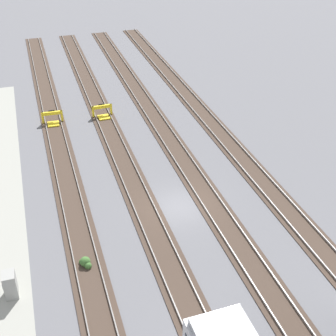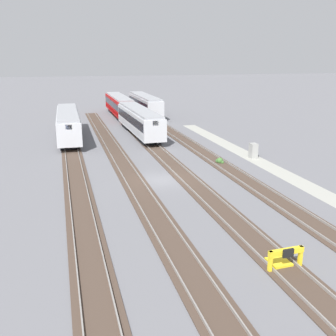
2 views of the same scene
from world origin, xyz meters
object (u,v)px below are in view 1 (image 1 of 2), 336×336
bumper_stop_near_inner_track (103,112)px  weed_clump (85,263)px  electrical_cabinet (10,285)px  bumper_stop_nearest_track (53,119)px

bumper_stop_near_inner_track → weed_clump: 20.74m
electrical_cabinet → weed_clump: size_ratio=1.74×
bumper_stop_near_inner_track → weed_clump: bumper_stop_near_inner_track is taller
electrical_cabinet → weed_clump: (-1.09, 4.34, -0.56)m
bumper_stop_nearest_track → bumper_stop_near_inner_track: 4.84m
bumper_stop_nearest_track → weed_clump: bumper_stop_nearest_track is taller
bumper_stop_near_inner_track → weed_clump: size_ratio=2.18×
electrical_cabinet → weed_clump: electrical_cabinet is taller
weed_clump → bumper_stop_nearest_track: bearing=179.8°
bumper_stop_nearest_track → weed_clump: 20.14m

